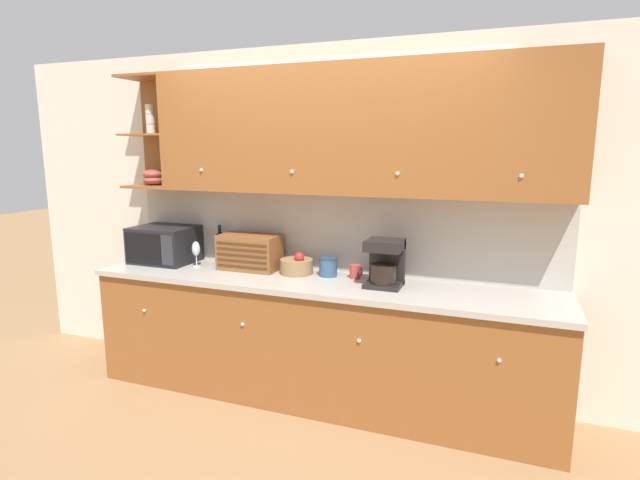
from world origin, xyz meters
TOP-DOWN VIEW (x-y plane):
  - ground_plane at (0.00, 0.00)m, footprint 24.00×24.00m
  - wall_back at (0.00, 0.03)m, footprint 5.80×0.06m
  - counter_unit at (0.00, -0.31)m, footprint 3.42×0.66m
  - backsplash_panel at (0.00, -0.01)m, footprint 3.40×0.01m
  - upper_cabinets at (0.17, -0.17)m, footprint 3.40×0.35m
  - microwave at (-1.38, -0.22)m, footprint 0.49×0.40m
  - wine_glass at (-1.04, -0.27)m, footprint 0.07×0.07m
  - wine_bottle at (-0.92, -0.10)m, footprint 0.07×0.07m
  - bread_box at (-0.60, -0.19)m, footprint 0.47×0.27m
  - fruit_basket at (-0.20, -0.20)m, footprint 0.25×0.25m
  - storage_canister at (0.05, -0.18)m, footprint 0.14×0.14m
  - mug at (0.26, -0.17)m, footprint 0.09×0.08m
  - coffee_maker at (0.50, -0.29)m, footprint 0.25×0.23m

SIDE VIEW (x-z plane):
  - ground_plane at x=0.00m, z-range 0.00..0.00m
  - counter_unit at x=0.00m, z-range 0.00..0.91m
  - mug at x=0.26m, z-range 0.91..1.01m
  - fruit_basket at x=-0.20m, z-range 0.89..1.06m
  - storage_canister at x=0.05m, z-range 0.91..1.05m
  - bread_box at x=-0.60m, z-range 0.91..1.18m
  - wine_glass at x=-1.04m, z-range 0.95..1.15m
  - wine_bottle at x=-0.92m, z-range 0.90..1.21m
  - microwave at x=-1.38m, z-range 0.91..1.21m
  - coffee_maker at x=0.50m, z-range 0.91..1.24m
  - backsplash_panel at x=0.00m, z-range 0.91..1.52m
  - wall_back at x=0.00m, z-range 0.00..2.60m
  - upper_cabinets at x=0.17m, z-range 1.52..2.41m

